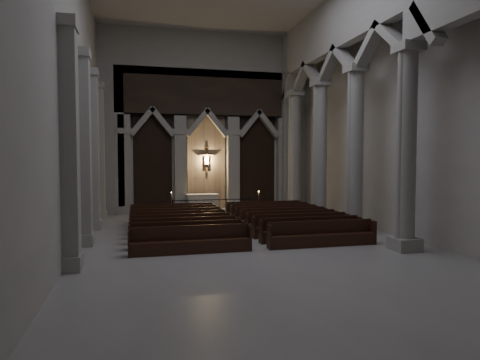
{
  "coord_description": "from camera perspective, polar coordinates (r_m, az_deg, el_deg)",
  "views": [
    {
      "loc": [
        -4.73,
        -17.08,
        3.64
      ],
      "look_at": [
        0.2,
        3.0,
        2.55
      ],
      "focal_mm": 32.0,
      "sensor_mm": 36.0,
      "label": 1
    }
  ],
  "objects": [
    {
      "name": "room",
      "position": [
        18.16,
        1.71,
        15.61
      ],
      "size": [
        24.0,
        24.1,
        12.0
      ],
      "color": "#A09D98",
      "rests_on": "ground"
    },
    {
      "name": "candle_stand_left",
      "position": [
        26.85,
        -9.11,
        -3.94
      ],
      "size": [
        0.25,
        0.25,
        1.51
      ],
      "color": "#AF7436",
      "rests_on": "ground"
    },
    {
      "name": "sanctuary_wall",
      "position": [
        29.16,
        -4.44,
        8.86
      ],
      "size": [
        14.0,
        0.77,
        12.0
      ],
      "color": "#A3A098",
      "rests_on": "ground"
    },
    {
      "name": "right_arcade",
      "position": [
        21.47,
        15.45,
        14.15
      ],
      "size": [
        1.0,
        24.0,
        12.0
      ],
      "color": "#A3A098",
      "rests_on": "ground"
    },
    {
      "name": "left_pilasters",
      "position": [
        20.68,
        -19.44,
        3.59
      ],
      "size": [
        0.6,
        13.0,
        8.03
      ],
      "color": "#A3A098",
      "rests_on": "ground"
    },
    {
      "name": "altar",
      "position": [
        28.4,
        -5.04,
        -2.96
      ],
      "size": [
        2.13,
        0.85,
        1.08
      ],
      "color": "beige",
      "rests_on": "sanctuary_step"
    },
    {
      "name": "candle_stand_right",
      "position": [
        27.67,
        2.52,
        -3.72
      ],
      "size": [
        0.25,
        0.25,
        1.47
      ],
      "color": "#AF7436",
      "rests_on": "ground"
    },
    {
      "name": "altar_rail",
      "position": [
        27.48,
        -3.81,
        -3.23
      ],
      "size": [
        5.03,
        0.09,
        0.99
      ],
      "color": "black",
      "rests_on": "ground"
    },
    {
      "name": "sanctuary_step",
      "position": [
        28.31,
        -4.08,
        -4.24
      ],
      "size": [
        8.5,
        2.6,
        0.15
      ],
      "primitive_type": "cube",
      "color": "#A3A098",
      "rests_on": "ground"
    },
    {
      "name": "worshipper",
      "position": [
        24.66,
        -0.94,
        -4.19
      ],
      "size": [
        0.44,
        0.32,
        1.1
      ],
      "primitive_type": "imported",
      "rotation": [
        0.0,
        0.0,
        0.15
      ],
      "color": "black",
      "rests_on": "ground"
    },
    {
      "name": "pews",
      "position": [
        20.94,
        -0.57,
        -6.06
      ],
      "size": [
        10.06,
        8.6,
        1.04
      ],
      "color": "black",
      "rests_on": "ground"
    }
  ]
}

